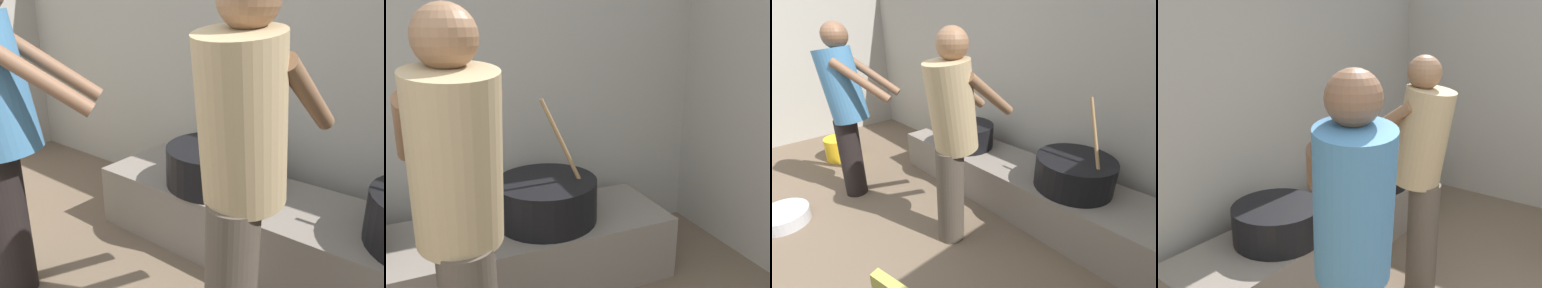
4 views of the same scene
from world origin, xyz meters
The scene contains 4 objects.
block_enclosure_rear centered at (0.00, 2.57, 1.03)m, with size 5.18×0.20×2.07m, color #9E998E.
hearth_ledge centered at (0.56, 2.05, 0.19)m, with size 2.54×0.60×0.38m, color slate.
cooking_pot_secondary centered at (-0.01, 2.02, 0.50)m, with size 0.56×0.56×0.23m.
cook_in_tan_shirt centered at (0.57, 1.33, 0.87)m, with size 0.35×0.65×1.53m.
Camera 1 is at (1.25, 0.20, 1.44)m, focal length 38.42 mm.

